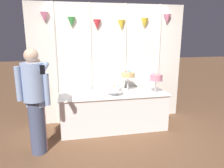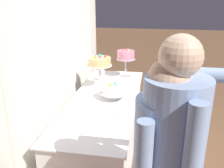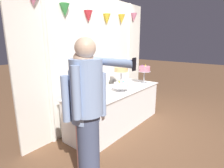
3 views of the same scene
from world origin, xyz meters
The scene contains 11 objects.
ground_plane centered at (0.00, 0.00, 0.00)m, with size 24.00×24.00×0.00m, color brown.
draped_curtain centered at (0.00, 0.60, 1.32)m, with size 3.32×0.16×2.51m.
cake_table centered at (0.00, 0.10, 0.37)m, with size 2.15×0.75×0.75m.
cake_display_leftmost centered at (0.00, -0.01, 0.85)m, with size 0.31×0.31×0.20m.
cake_display_center centered at (0.33, 0.22, 1.07)m, with size 0.31×0.31×0.43m.
cake_display_rightmost centered at (0.83, -0.04, 1.05)m, with size 0.27×0.27×0.42m.
wine_glass centered at (0.59, 0.25, 0.86)m, with size 0.06×0.06×0.16m.
tealight_far_left centered at (-0.37, -0.13, 0.76)m, with size 0.05×0.05×0.04m.
tealight_near_left centered at (0.29, 0.00, 0.75)m, with size 0.05×0.05×0.03m.
guest_man_pink_jacket centered at (-1.38, -0.51, 0.87)m, with size 0.44×0.44×1.58m.
guest_girl_blue_dress centered at (-1.39, -0.57, 0.94)m, with size 0.48×0.67×1.70m.
Camera 1 is at (-0.83, -3.84, 1.90)m, focal length 33.63 mm.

